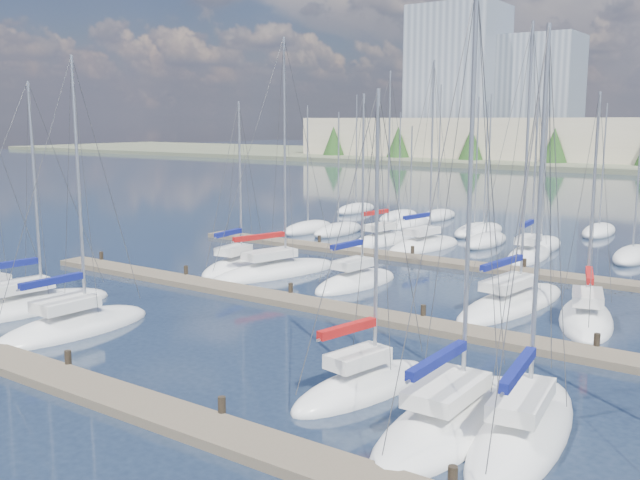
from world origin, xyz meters
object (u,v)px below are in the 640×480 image
Objects in this scene: sailboat_b at (29,307)px; sailboat_i at (276,272)px; sailboat_j at (356,282)px; sailboat_p at (529,255)px; sailboat_h at (237,267)px; sailboat_o at (424,246)px; sailboat_f at (523,430)px; sailboat_c at (74,327)px; sailboat_d at (364,387)px; sailboat_l at (586,319)px; sailboat_k at (512,303)px; sailboat_e at (452,421)px; sailboat_n at (383,241)px.

sailboat_b is 0.80× the size of sailboat_i.
sailboat_p is at bearing 75.28° from sailboat_j.
sailboat_h is at bearing -138.30° from sailboat_p.
sailboat_b is 28.88m from sailboat_o.
sailboat_h is 0.78× the size of sailboat_o.
sailboat_f reaches higher than sailboat_b.
sailboat_d is at bearing 7.29° from sailboat_c.
sailboat_c is 24.04m from sailboat_l.
sailboat_b is 24.77m from sailboat_k.
sailboat_k is (19.77, 14.92, 0.01)m from sailboat_b.
sailboat_k reaches higher than sailboat_f.
sailboat_p is 1.09× the size of sailboat_h.
sailboat_h is (-14.01, -14.92, -0.01)m from sailboat_p.
sailboat_e is 1.22× the size of sailboat_j.
sailboat_c reaches higher than sailboat_p.
sailboat_j is at bearing 20.13° from sailboat_i.
sailboat_p reaches higher than sailboat_j.
sailboat_e reaches higher than sailboat_n.
sailboat_j is (-14.99, 14.07, 0.01)m from sailboat_f.
sailboat_c is 28.73m from sailboat_o.
sailboat_b is at bearing -124.30° from sailboat_p.
sailboat_b is 0.87× the size of sailboat_n.
sailboat_e reaches higher than sailboat_j.
sailboat_n reaches higher than sailboat_c.
sailboat_h is at bearing 165.20° from sailboat_l.
sailboat_o reaches higher than sailboat_f.
sailboat_e is 29.82m from sailboat_p.
sailboat_k is 1.32× the size of sailboat_h.
sailboat_d is 31.19m from sailboat_n.
sailboat_d is 3.86m from sailboat_e.
sailboat_e is at bearing -80.46° from sailboat_p.
sailboat_c is 0.87× the size of sailboat_k.
sailboat_b is at bearing -91.33° from sailboat_n.
sailboat_d is 29.56m from sailboat_o.
sailboat_c is at bearing -178.31° from sailboat_e.
sailboat_k is 0.99× the size of sailboat_i.
sailboat_n reaches higher than sailboat_h.
sailboat_c is 1.15× the size of sailboat_h.
sailboat_j is at bearing 131.47° from sailboat_e.
sailboat_n is at bearing 178.82° from sailboat_p.
sailboat_k is at bearing -38.52° from sailboat_o.
sailboat_b is 14.74m from sailboat_i.
sailboat_p is at bearing 11.89° from sailboat_n.
sailboat_l is at bearing -31.94° from sailboat_o.
sailboat_i is at bearing 149.49° from sailboat_d.
sailboat_k is at bearing 44.09° from sailboat_b.
sailboat_f is 1.14× the size of sailboat_h.
sailboat_j is (-5.37, -14.18, -0.00)m from sailboat_p.
sailboat_l is 13.15m from sailboat_j.
sailboat_d is 20.00m from sailboat_i.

